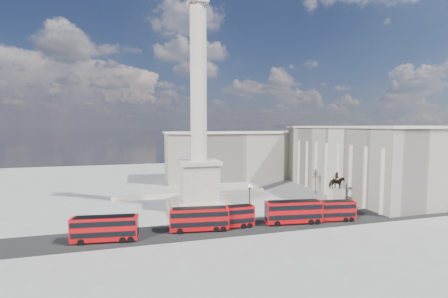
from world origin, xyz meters
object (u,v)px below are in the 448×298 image
red_bus_d (330,211)px  victorian_lamp (250,200)px  red_bus_b (228,217)px  pedestrian_standing (354,206)px  pedestrian_walking (334,209)px  nelsons_column (199,151)px  equestrian_statue (336,195)px  red_bus_c (294,212)px  pedestrian_crossing (274,212)px  red_bus_a (200,219)px  red_bus_e (105,228)px

red_bus_d → victorian_lamp: (-15.46, 3.33, 2.26)m
red_bus_b → pedestrian_standing: red_bus_b is taller
pedestrian_walking → pedestrian_standing: 5.81m
nelsons_column → red_bus_d: (23.04, -16.17, -10.83)m
equestrian_statue → red_bus_d: bearing=-131.1°
red_bus_c → red_bus_d: (7.59, -0.41, -0.21)m
pedestrian_standing → pedestrian_crossing: pedestrian_crossing is taller
red_bus_d → nelsons_column: bearing=152.8°
red_bus_c → equestrian_statue: bearing=34.4°
red_bus_c → pedestrian_walking: size_ratio=6.90×
red_bus_c → equestrian_statue: (14.67, 7.72, 0.58)m
nelsons_column → red_bus_a: bearing=-99.6°
red_bus_a → victorian_lamp: victorian_lamp is taller
red_bus_d → equestrian_statue: size_ratio=1.21×
red_bus_b → equestrian_statue: (27.56, 7.00, 0.77)m
equestrian_statue → pedestrian_walking: size_ratio=5.18×
red_bus_e → red_bus_c: bearing=7.1°
pedestrian_walking → red_bus_b: bearing=171.3°
red_bus_a → red_bus_b: bearing=8.5°
red_bus_b → pedestrian_crossing: size_ratio=5.20×
red_bus_b → red_bus_c: size_ratio=0.90×
nelsons_column → equestrian_statue: 32.76m
victorian_lamp → equestrian_statue: bearing=12.0°
pedestrian_walking → pedestrian_standing: (5.74, 0.91, 0.11)m
pedestrian_standing → red_bus_c: bearing=1.9°
red_bus_e → pedestrian_crossing: bearing=16.4°
equestrian_statue → pedestrian_crossing: 16.60m
red_bus_b → pedestrian_crossing: red_bus_b is taller
red_bus_d → pedestrian_walking: red_bus_d is taller
nelsons_column → victorian_lamp: bearing=-59.4°
red_bus_e → equestrian_statue: equestrian_statue is taller
victorian_lamp → equestrian_statue: 23.10m
pedestrian_crossing → nelsons_column: bearing=7.0°
red_bus_e → pedestrian_crossing: 32.40m
victorian_lamp → nelsons_column: bearing=120.6°
red_bus_c → pedestrian_crossing: bearing=113.9°
red_bus_c → red_bus_a: bearing=-175.2°
red_bus_c → red_bus_d: bearing=3.5°
red_bus_b → red_bus_c: red_bus_c is taller
red_bus_b → victorian_lamp: victorian_lamp is taller
red_bus_d → red_bus_e: red_bus_e is taller
red_bus_d → equestrian_statue: 10.81m
nelsons_column → red_bus_a: (-2.57, -15.19, -10.72)m
nelsons_column → pedestrian_standing: size_ratio=27.41×
red_bus_a → pedestrian_crossing: size_ratio=5.50×
nelsons_column → red_bus_a: 18.77m
nelsons_column → equestrian_statue: nelsons_column is taller
nelsons_column → red_bus_c: 24.49m
victorian_lamp → equestrian_statue: equestrian_statue is taller
nelsons_column → equestrian_statue: (30.12, -8.04, -10.04)m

